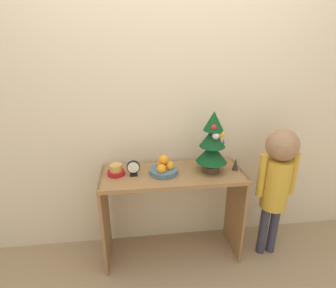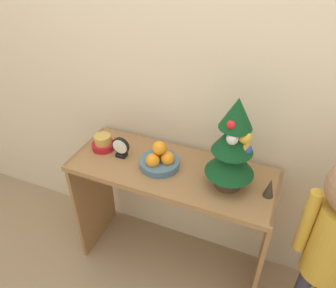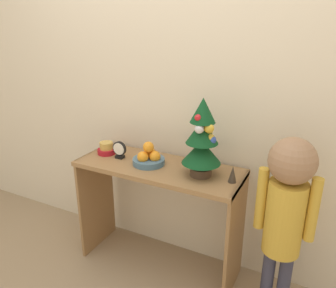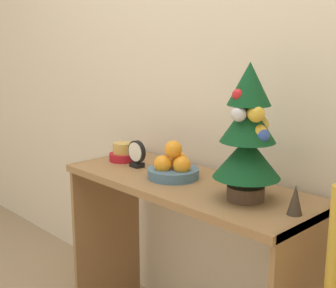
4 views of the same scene
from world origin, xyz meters
name	(u,v)px [view 2 (image 2 of 4)]	position (x,y,z in m)	size (l,w,h in m)	color
ground_plane	(158,286)	(0.00, 0.00, 0.00)	(12.00, 12.00, 0.00)	#997F60
back_wall	(192,59)	(0.00, 0.46, 1.25)	(7.00, 0.05, 2.50)	beige
console_table	(172,194)	(0.00, 0.21, 0.57)	(1.07, 0.41, 0.76)	olive
mini_tree	(233,146)	(0.29, 0.20, 0.99)	(0.23, 0.23, 0.47)	#4C3828
fruit_bowl	(160,159)	(-0.06, 0.20, 0.80)	(0.21, 0.21, 0.15)	#476B84
singing_bowl	(103,143)	(-0.42, 0.23, 0.79)	(0.13, 0.13, 0.08)	#AD1923
desk_clock	(121,148)	(-0.29, 0.20, 0.82)	(0.10, 0.04, 0.12)	black
figurine	(270,188)	(0.48, 0.19, 0.81)	(0.05, 0.05, 0.10)	#382D23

